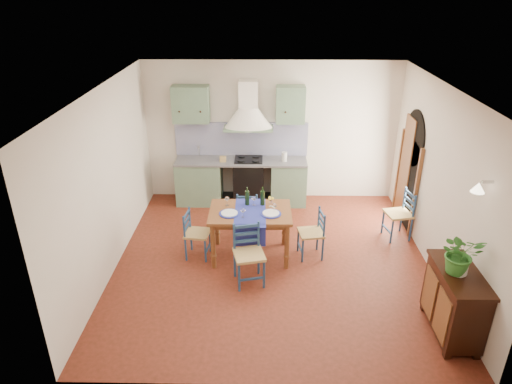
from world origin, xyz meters
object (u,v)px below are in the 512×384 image
at_px(chair_near, 249,254).
at_px(sideboard, 454,300).
at_px(potted_plant, 461,254).
at_px(dining_table, 251,217).

xyz_separation_m(chair_near, sideboard, (2.62, -1.06, 0.03)).
xyz_separation_m(chair_near, potted_plant, (2.57, -1.06, 0.72)).
height_order(chair_near, potted_plant, potted_plant).
distance_m(chair_near, potted_plant, 2.87).
xyz_separation_m(dining_table, chair_near, (-0.01, -0.70, -0.25)).
distance_m(dining_table, chair_near, 0.75).
relative_size(chair_near, potted_plant, 1.75).
bearing_deg(potted_plant, sideboard, -3.85).
xyz_separation_m(dining_table, sideboard, (2.61, -1.76, -0.22)).
height_order(dining_table, chair_near, dining_table).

